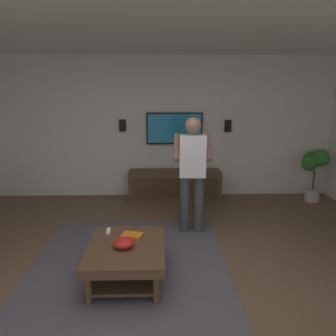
# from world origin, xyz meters

# --- Properties ---
(ground_plane) EXTENTS (8.05, 8.05, 0.00)m
(ground_plane) POSITION_xyz_m (0.00, 0.00, 0.00)
(ground_plane) COLOR brown
(wall_back_tv) EXTENTS (0.10, 6.91, 2.64)m
(wall_back_tv) POSITION_xyz_m (3.24, 0.00, 1.32)
(wall_back_tv) COLOR silver
(wall_back_tv) RESTS_ON ground
(ceiling_slab) EXTENTS (6.58, 6.91, 0.10)m
(ceiling_slab) POSITION_xyz_m (0.00, 0.00, 2.69)
(ceiling_slab) COLOR white
(area_rug) EXTENTS (2.69, 2.24, 0.01)m
(area_rug) POSITION_xyz_m (0.40, 0.27, 0.01)
(area_rug) COLOR #514C56
(area_rug) RESTS_ON ground
(coffee_table) EXTENTS (1.00, 0.80, 0.40)m
(coffee_table) POSITION_xyz_m (0.20, 0.27, 0.30)
(coffee_table) COLOR #513823
(coffee_table) RESTS_ON ground
(media_console) EXTENTS (0.45, 1.70, 0.55)m
(media_console) POSITION_xyz_m (2.90, -0.36, 0.28)
(media_console) COLOR #513823
(media_console) RESTS_ON ground
(tv) EXTENTS (0.05, 1.05, 0.59)m
(tv) POSITION_xyz_m (3.15, -0.36, 1.31)
(tv) COLOR black
(person_standing) EXTENTS (0.55, 0.56, 1.64)m
(person_standing) POSITION_xyz_m (1.46, -0.54, 0.93)
(person_standing) COLOR #3F3F3F
(person_standing) RESTS_ON ground
(potted_plant_tall) EXTENTS (0.40, 0.50, 0.97)m
(potted_plant_tall) POSITION_xyz_m (2.76, -2.90, 0.69)
(potted_plant_tall) COLOR #B7B2A8
(potted_plant_tall) RESTS_ON ground
(bowl) EXTENTS (0.22, 0.22, 0.10)m
(bowl) POSITION_xyz_m (0.15, 0.29, 0.45)
(bowl) COLOR red
(bowl) RESTS_ON coffee_table
(remote_white) EXTENTS (0.15, 0.06, 0.02)m
(remote_white) POSITION_xyz_m (0.54, 0.51, 0.41)
(remote_white) COLOR white
(remote_white) RESTS_ON coffee_table
(book) EXTENTS (0.22, 0.26, 0.04)m
(book) POSITION_xyz_m (0.39, 0.23, 0.42)
(book) COLOR orange
(book) RESTS_ON coffee_table
(vase_round) EXTENTS (0.22, 0.22, 0.22)m
(vase_round) POSITION_xyz_m (2.89, -0.77, 0.66)
(vase_round) COLOR red
(vase_round) RESTS_ON media_console
(wall_speaker_left) EXTENTS (0.06, 0.12, 0.22)m
(wall_speaker_left) POSITION_xyz_m (3.16, -1.37, 1.36)
(wall_speaker_left) COLOR black
(wall_speaker_right) EXTENTS (0.06, 0.12, 0.22)m
(wall_speaker_right) POSITION_xyz_m (3.16, 0.61, 1.37)
(wall_speaker_right) COLOR black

